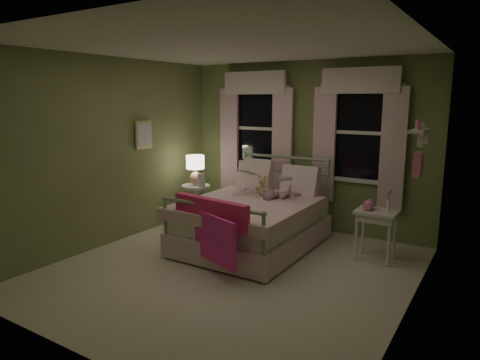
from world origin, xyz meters
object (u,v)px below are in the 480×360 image
Objects in this scene: bed at (253,220)px; table_lamp at (195,167)px; nightstand_right at (377,218)px; nightstand_left at (196,199)px; teddy_bear at (263,188)px; child_left at (252,173)px; child_right at (286,176)px.

table_lamp is at bearing 161.22° from bed.
nightstand_left is at bearing 178.91° from nightstand_right.
teddy_bear is 0.46× the size of nightstand_left.
teddy_bear is (0.28, -0.16, -0.16)m from child_left.
bed reaches higher than nightstand_left.
child_right is at bearing -0.82° from table_lamp.
child_left reaches higher than bed.
teddy_bear is at bearing 163.04° from child_left.
nightstand_left and nightstand_right have the same top height.
nightstand_left is (-1.63, 0.02, -0.55)m from child_right.
child_right reaches higher than table_lamp.
teddy_bear is at bearing -175.41° from nightstand_right.
teddy_bear is 1.41m from nightstand_left.
child_left is 1.65× the size of table_lamp.
nightstand_left is 2.92m from nightstand_right.
bed is 6.88× the size of teddy_bear.
nightstand_right is (1.57, 0.40, 0.17)m from bed.
child_right is (0.56, 0.00, 0.01)m from child_left.
child_left is 1.18× the size of nightstand_left.
nightstand_right is at bearing -1.09° from table_lamp.
table_lamp reaches higher than nightstand_right.
child_right is 1.71× the size of table_lamp.
table_lamp is at bearing 178.91° from nightstand_right.
child_left is 1.89m from nightstand_right.
table_lamp is (-1.34, 0.46, 0.58)m from bed.
bed is at bearing -18.78° from nightstand_left.
child_right is at bearing -167.46° from child_left.
nightstand_left is (-1.35, 0.18, -0.37)m from teddy_bear.
child_right is at bearing 29.50° from teddy_bear.
bed is 0.79m from child_right.
child_left is (-0.27, 0.43, 0.58)m from bed.
child_right reaches higher than bed.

